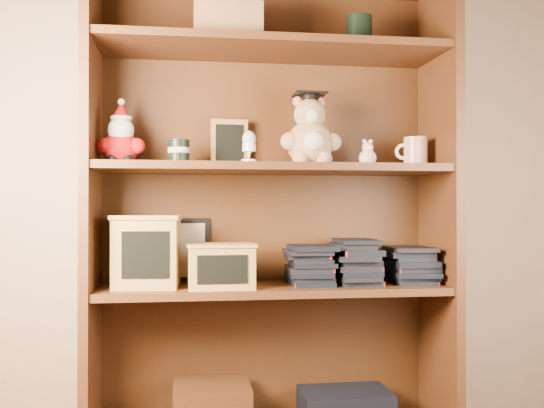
{
  "coord_description": "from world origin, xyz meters",
  "views": [
    {
      "loc": [
        -0.18,
        -0.79,
        0.8
      ],
      "look_at": [
        0.12,
        1.3,
        0.82
      ],
      "focal_mm": 42.0,
      "sensor_mm": 36.0,
      "label": 1
    }
  ],
  "objects_px": {
    "bookcase": "(269,216)",
    "teacher_mug": "(415,152)",
    "grad_teddy_bear": "(310,137)",
    "treats_box": "(147,251)"
  },
  "relations": [
    {
      "from": "bookcase",
      "to": "treats_box",
      "type": "height_order",
      "value": "bookcase"
    },
    {
      "from": "bookcase",
      "to": "treats_box",
      "type": "bearing_deg",
      "value": -172.76
    },
    {
      "from": "grad_teddy_bear",
      "to": "teacher_mug",
      "type": "height_order",
      "value": "grad_teddy_bear"
    },
    {
      "from": "grad_teddy_bear",
      "to": "treats_box",
      "type": "height_order",
      "value": "grad_teddy_bear"
    },
    {
      "from": "grad_teddy_bear",
      "to": "treats_box",
      "type": "bearing_deg",
      "value": 179.3
    },
    {
      "from": "bookcase",
      "to": "grad_teddy_bear",
      "type": "relative_size",
      "value": 6.37
    },
    {
      "from": "bookcase",
      "to": "teacher_mug",
      "type": "bearing_deg",
      "value": -5.78
    },
    {
      "from": "grad_teddy_bear",
      "to": "treats_box",
      "type": "relative_size",
      "value": 1.08
    },
    {
      "from": "teacher_mug",
      "to": "grad_teddy_bear",
      "type": "bearing_deg",
      "value": -178.82
    },
    {
      "from": "treats_box",
      "to": "bookcase",
      "type": "bearing_deg",
      "value": 7.24
    }
  ]
}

